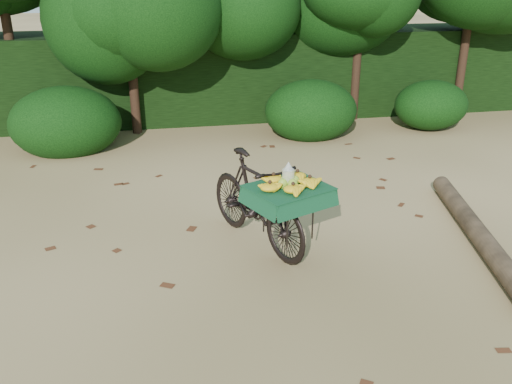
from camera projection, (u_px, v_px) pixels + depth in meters
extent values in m
plane|color=tan|center=(291.00, 245.00, 6.38)|extent=(80.00, 80.00, 0.00)
imported|color=black|center=(256.00, 201.00, 6.21)|extent=(1.18, 1.87, 1.09)
cube|color=black|center=(289.00, 189.00, 5.62)|extent=(0.55, 0.60, 0.03)
cube|color=#144E25|center=(289.00, 187.00, 5.61)|extent=(0.98, 0.91, 0.01)
ellipsoid|color=#8BAC29|center=(295.00, 181.00, 5.63)|extent=(0.10, 0.08, 0.12)
ellipsoid|color=#8BAC29|center=(285.00, 180.00, 5.64)|extent=(0.10, 0.08, 0.12)
ellipsoid|color=#8BAC29|center=(283.00, 184.00, 5.55)|extent=(0.10, 0.08, 0.12)
ellipsoid|color=#8BAC29|center=(293.00, 184.00, 5.54)|extent=(0.10, 0.08, 0.12)
cylinder|color=#EAE5C6|center=(288.00, 177.00, 5.58)|extent=(0.13, 0.13, 0.16)
cylinder|color=brown|center=(478.00, 234.00, 6.39)|extent=(0.99, 3.19, 0.23)
cube|color=black|center=(219.00, 74.00, 11.76)|extent=(26.00, 1.80, 1.80)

